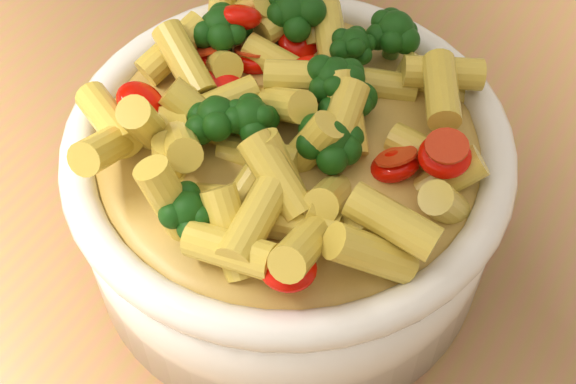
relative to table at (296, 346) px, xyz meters
The scene contains 3 objects.
table is the anchor object (origin of this frame).
serving_bowl 0.16m from the table, 134.10° to the left, with size 0.27×0.27×0.12m.
pasta_salad 0.24m from the table, 134.10° to the left, with size 0.22×0.22×0.05m.
Camera 1 is at (0.15, -0.24, 1.37)m, focal length 50.00 mm.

